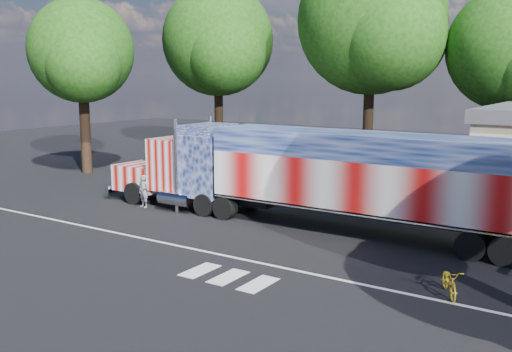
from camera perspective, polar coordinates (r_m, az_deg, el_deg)
The scene contains 9 objects.
ground at distance 25.21m, azimuth -3.75°, elevation -5.24°, with size 100.00×100.00×0.00m, color black.
lane_markings at distance 21.36m, azimuth -6.18°, elevation -8.07°, with size 30.00×2.67×0.01m.
semi_truck at distance 25.24m, azimuth 5.53°, elevation 0.25°, with size 21.56×3.40×4.60m.
coach_bus at distance 35.52m, azimuth 0.32°, elevation 2.12°, with size 11.76×2.74×3.42m.
woman at distance 29.57m, azimuth -11.17°, elevation -1.49°, with size 0.61×0.40×1.66m, color slate.
bicycle at distance 18.55m, azimuth 18.79°, elevation -9.96°, with size 0.58×1.66×0.87m, color gold.
tree_n_mid at distance 40.28m, azimuth 11.66°, elevation 14.91°, with size 10.43×9.93×15.27m.
tree_w_a at distance 40.71m, azimuth -17.02°, elevation 11.83°, with size 7.35×7.00×11.82m.
tree_nw_a at distance 46.75m, azimuth -3.72°, elevation 13.32°, with size 9.31×8.86×13.89m.
Camera 1 is at (14.68, -19.42, 6.56)m, focal length 40.00 mm.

